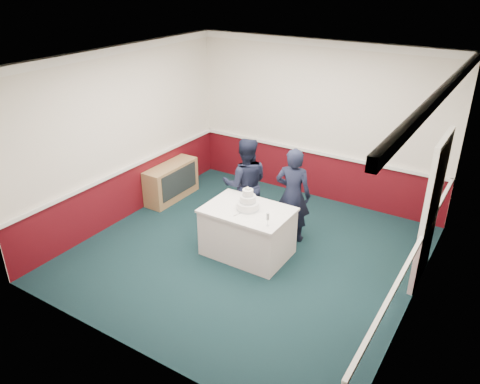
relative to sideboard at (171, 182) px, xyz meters
The scene contains 9 objects.
ground 2.47m from the sideboard, 21.44° to the right, with size 5.00×5.00×0.00m, color #132F30.
room_shell 2.87m from the sideboard, ahead, with size 5.00×5.00×3.00m.
sideboard is the anchor object (origin of this frame).
cake_table 2.45m from the sideboard, 21.49° to the right, with size 1.32×0.92×0.79m.
wedding_cake 2.51m from the sideboard, 21.49° to the right, with size 0.35×0.35×0.36m.
cake_knife 2.54m from the sideboard, 26.01° to the right, with size 0.01×0.22×0.01m, color silver.
champagne_flute 3.07m from the sideboard, 22.96° to the right, with size 0.05×0.05×0.21m.
person_man 1.86m from the sideboard, ahead, with size 0.79×0.61×1.62m, color black.
person_woman 2.69m from the sideboard, ahead, with size 0.58×0.38×1.60m, color black.
Camera 1 is at (3.25, -5.39, 4.12)m, focal length 35.00 mm.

